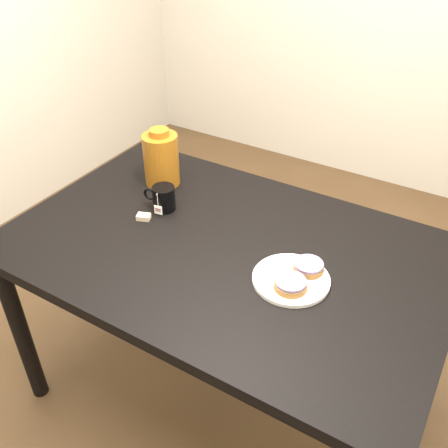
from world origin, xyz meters
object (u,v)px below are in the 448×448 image
at_px(bagel_front, 290,284).
at_px(bagel_back, 309,267).
at_px(table, 225,265).
at_px(bagel_package, 161,159).
at_px(plate, 291,279).
at_px(mug, 163,198).
at_px(teabag_pouch, 144,217).

bearing_deg(bagel_front, bagel_back, 82.09).
bearing_deg(table, bagel_front, -17.89).
distance_m(bagel_back, bagel_package, 0.72).
xyz_separation_m(plate, bagel_package, (-0.66, 0.26, 0.09)).
distance_m(table, bagel_back, 0.30).
relative_size(table, bagel_front, 13.37).
bearing_deg(mug, table, -22.54).
height_order(plate, bagel_back, bagel_back).
xyz_separation_m(teabag_pouch, bagel_package, (-0.09, 0.23, 0.09)).
height_order(plate, mug, mug).
distance_m(plate, bagel_front, 0.05).
relative_size(bagel_back, bagel_front, 1.18).
xyz_separation_m(bagel_front, mug, (-0.56, 0.16, 0.02)).
bearing_deg(bagel_back, bagel_front, -97.91).
relative_size(bagel_front, teabag_pouch, 2.33).
bearing_deg(bagel_front, mug, 164.53).
xyz_separation_m(table, bagel_front, (0.27, -0.09, 0.11)).
bearing_deg(bagel_package, teabag_pouch, -68.57).
height_order(plate, bagel_package, bagel_package).
bearing_deg(teabag_pouch, table, 3.54).
bearing_deg(teabag_pouch, bagel_front, -6.53).
bearing_deg(plate, table, 169.46).
bearing_deg(teabag_pouch, plate, -2.77).
xyz_separation_m(table, bagel_back, (0.28, 0.01, 0.11)).
bearing_deg(bagel_front, table, 162.11).
relative_size(mug, bagel_package, 0.57).
relative_size(teabag_pouch, bagel_package, 0.20).
bearing_deg(bagel_package, bagel_back, -16.35).
relative_size(plate, bagel_package, 1.03).
distance_m(mug, teabag_pouch, 0.10).
bearing_deg(mug, bagel_package, 118.72).
height_order(bagel_front, mug, mug).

